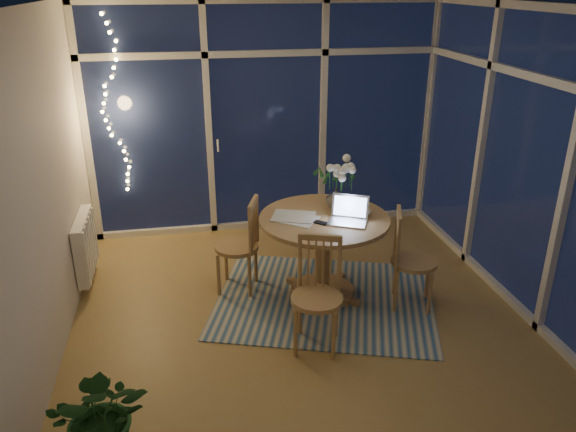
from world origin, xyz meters
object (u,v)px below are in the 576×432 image
(laptop, at_px, (348,210))
(flower_vase, at_px, (336,198))
(dining_table, at_px, (323,257))
(chair_right, at_px, (414,259))
(chair_front, at_px, (317,296))
(chair_left, at_px, (237,245))
(potted_plant, at_px, (105,426))

(laptop, bearing_deg, flower_vase, 117.39)
(dining_table, xyz_separation_m, flower_vase, (0.16, 0.18, 0.51))
(dining_table, bearing_deg, chair_right, -22.91)
(dining_table, height_order, chair_front, chair_front)
(chair_left, distance_m, chair_front, 1.17)
(chair_front, distance_m, laptop, 0.87)
(laptop, distance_m, flower_vase, 0.35)
(dining_table, relative_size, flower_vase, 5.59)
(chair_front, xyz_separation_m, flower_vase, (0.40, 0.96, 0.43))
(chair_left, bearing_deg, chair_right, 87.62)
(chair_right, xyz_separation_m, laptop, (-0.59, 0.16, 0.45))
(chair_left, xyz_separation_m, laptop, (0.94, -0.43, 0.45))
(chair_left, xyz_separation_m, potted_plant, (-0.98, -2.07, -0.09))
(flower_vase, bearing_deg, potted_plant, -133.79)
(dining_table, xyz_separation_m, laptop, (0.17, -0.16, 0.52))
(laptop, relative_size, flower_vase, 1.55)
(laptop, bearing_deg, chair_left, -178.79)
(chair_right, relative_size, potted_plant, 1.23)
(chair_right, bearing_deg, laptop, 94.64)
(laptop, bearing_deg, dining_table, 161.79)
(chair_right, xyz_separation_m, flower_vase, (-0.60, 0.50, 0.44))
(chair_left, xyz_separation_m, chair_right, (1.53, -0.59, -0.00))
(laptop, height_order, potted_plant, laptop)
(chair_front, bearing_deg, laptop, 74.87)
(chair_front, height_order, laptop, laptop)
(chair_right, bearing_deg, chair_left, 88.61)
(dining_table, height_order, chair_left, chair_left)
(chair_left, height_order, chair_front, chair_front)
(chair_right, bearing_deg, flower_vase, 69.48)
(chair_left, bearing_deg, chair_front, 45.30)
(chair_left, xyz_separation_m, chair_front, (0.53, -1.05, 0.00))
(dining_table, distance_m, laptop, 0.57)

